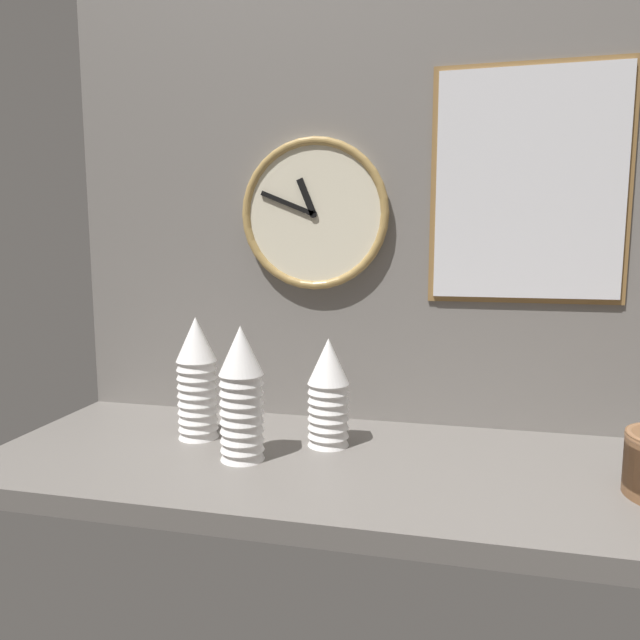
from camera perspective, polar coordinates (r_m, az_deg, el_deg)
The scene contains 7 objects.
ground_plane at distance 117.18cm, azimuth 6.27°, elevation -14.70°, with size 160.00×56.00×4.00cm, color slate.
wall_tiled_back at distance 135.05cm, azimuth 7.95°, elevation 11.87°, with size 160.00×3.00×105.00cm.
cup_stack_left at distance 127.63cm, azimuth -12.20°, elevation -5.67°, with size 8.78×8.78×26.81cm.
cup_stack_center at distance 120.51cm, azimuth 0.84°, elevation -7.23°, with size 8.78×8.78×22.99cm.
cup_stack_center_left at distance 113.43cm, azimuth -7.86°, elevation -7.27°, with size 8.78×8.78×26.81cm.
wall_clock at distance 134.98cm, azimuth -0.59°, elevation 10.54°, with size 35.14×2.70×35.14cm.
menu_board at distance 133.54cm, azimuth 20.13°, elevation 12.58°, with size 41.34×1.32×51.08cm.
Camera 1 is at (11.85, -107.67, 42.71)cm, focal length 32.00 mm.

